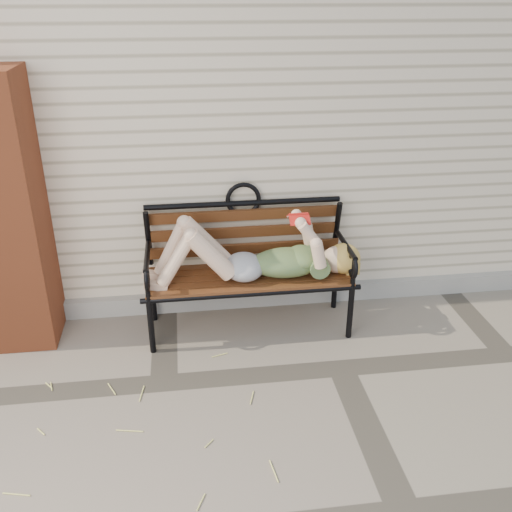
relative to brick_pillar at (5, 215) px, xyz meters
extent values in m
plane|color=#786D5C|center=(2.30, -0.75, -1.00)|extent=(80.00, 80.00, 0.00)
cube|color=beige|center=(2.30, 2.25, 0.50)|extent=(8.00, 4.00, 3.00)
cube|color=gray|center=(2.30, 0.22, -0.93)|extent=(8.00, 0.10, 0.15)
cube|color=#A54725|center=(0.00, 0.00, 0.00)|extent=(0.50, 0.50, 2.00)
cylinder|color=black|center=(0.97, -0.36, -0.77)|extent=(0.04, 0.04, 0.45)
cylinder|color=black|center=(0.97, 0.09, -0.77)|extent=(0.04, 0.04, 0.45)
cylinder|color=black|center=(2.46, -0.36, -0.77)|extent=(0.04, 0.04, 0.45)
cylinder|color=black|center=(2.46, 0.09, -0.77)|extent=(0.04, 0.04, 0.45)
cube|color=brown|center=(1.71, -0.14, -0.55)|extent=(1.53, 0.49, 0.03)
cylinder|color=black|center=(1.71, -0.36, -0.57)|extent=(1.62, 0.04, 0.04)
cylinder|color=black|center=(1.71, 0.09, -0.57)|extent=(1.62, 0.04, 0.04)
torus|color=black|center=(1.71, 0.20, -0.04)|extent=(0.28, 0.04, 0.28)
ellipsoid|color=#0B454D|center=(2.00, -0.17, -0.42)|extent=(0.55, 0.31, 0.21)
ellipsoid|color=#0B454D|center=(2.12, -0.17, -0.39)|extent=(0.26, 0.30, 0.16)
ellipsoid|color=#99999D|center=(1.67, -0.17, -0.44)|extent=(0.30, 0.34, 0.19)
sphere|color=#DDAA95|center=(2.39, -0.17, -0.42)|extent=(0.22, 0.22, 0.22)
ellipsoid|color=#DCB352|center=(2.44, -0.17, -0.42)|extent=(0.25, 0.26, 0.23)
cube|color=red|center=(2.08, -0.17, -0.04)|extent=(0.14, 0.02, 0.02)
cube|color=beige|center=(2.08, -0.21, -0.07)|extent=(0.14, 0.09, 0.05)
cube|color=beige|center=(2.08, -0.13, -0.07)|extent=(0.14, 0.09, 0.05)
cube|color=red|center=(2.08, -0.21, -0.06)|extent=(0.15, 0.09, 0.05)
cube|color=red|center=(2.08, -0.12, -0.06)|extent=(0.15, 0.09, 0.05)
cylinder|color=#E1D86E|center=(0.29, -1.25, -0.99)|extent=(0.11, 0.02, 0.01)
cylinder|color=#E1D86E|center=(0.70, -0.95, -0.99)|extent=(0.06, 0.16, 0.01)
cylinder|color=#E1D86E|center=(0.26, -0.50, -0.99)|extent=(0.13, 0.03, 0.01)
cylinder|color=#E1D86E|center=(1.73, -1.62, -0.99)|extent=(0.12, 0.03, 0.01)
cylinder|color=#E1D86E|center=(1.81, -1.17, -0.99)|extent=(0.14, 0.07, 0.01)
cylinder|color=#E1D86E|center=(2.08, -1.37, -0.99)|extent=(0.07, 0.12, 0.01)
cylinder|color=#E1D86E|center=(1.18, -1.43, -0.99)|extent=(0.09, 0.07, 0.01)
cylinder|color=#E1D86E|center=(1.92, -1.91, -0.99)|extent=(0.07, 0.14, 0.01)
cylinder|color=#E1D86E|center=(0.08, -0.76, -0.99)|extent=(0.09, 0.09, 0.01)
cylinder|color=#E1D86E|center=(1.58, -1.75, -0.99)|extent=(0.05, 0.10, 0.01)
camera|label=1|loc=(1.26, -3.95, 1.47)|focal=40.00mm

